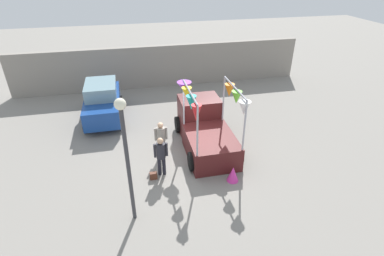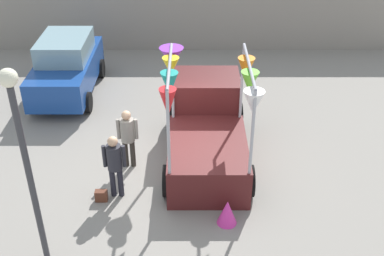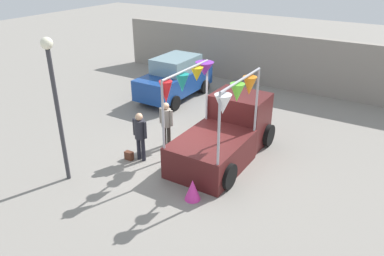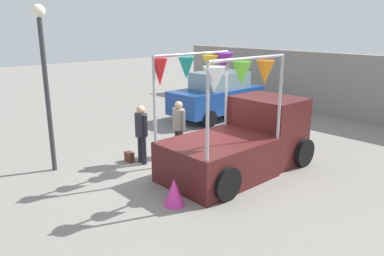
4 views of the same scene
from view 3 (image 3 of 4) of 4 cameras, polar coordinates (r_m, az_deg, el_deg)
name	(u,v)px [view 3 (image 3 of 4)]	position (r m, az deg, el deg)	size (l,w,h in m)	color
ground_plane	(190,158)	(12.22, -0.37, -4.65)	(60.00, 60.00, 0.00)	gray
vendor_truck	(226,130)	(12.14, 5.25, -0.32)	(2.42, 4.07, 3.05)	#4C1919
parked_car	(175,78)	(17.05, -2.61, 7.67)	(1.88, 4.00, 1.88)	navy
person_customer	(140,132)	(11.81, -7.93, -0.66)	(0.53, 0.34, 1.63)	black
person_vendor	(166,121)	(12.57, -3.96, 1.14)	(0.53, 0.34, 1.61)	#2D2823
handbag	(129,156)	(12.27, -9.56, -4.16)	(0.28, 0.16, 0.28)	#592D1E
street_lamp	(55,92)	(10.67, -20.18, 5.11)	(0.32, 0.32, 4.17)	#333338
brick_boundary_wall	(281,62)	(18.79, 13.38, 9.82)	(18.00, 0.36, 2.60)	gray
folded_kite_bundle_magenta	(193,190)	(10.19, 0.09, -9.40)	(0.44, 0.44, 0.60)	#D83399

